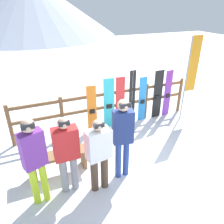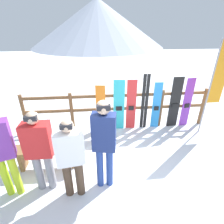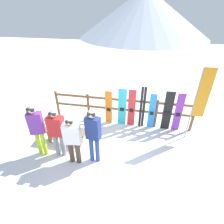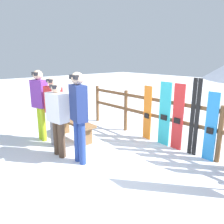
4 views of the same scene
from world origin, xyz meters
The scene contains 16 objects.
ground_plane centered at (0.00, 0.00, 0.00)m, with size 40.00×40.00×0.00m, color white.
mountain_backdrop centered at (0.00, 23.99, 3.00)m, with size 18.00×18.00×6.00m.
fence centered at (0.00, 1.99, 0.69)m, with size 5.37×0.10×1.17m.
bench centered at (-1.71, 0.52, 0.37)m, with size 1.44×0.36×0.49m.
person_red centered at (-1.62, -0.06, 0.94)m, with size 0.46×0.26×1.64m.
person_navy centered at (-0.50, -0.11, 1.07)m, with size 0.44×0.29×1.81m.
person_white centered at (-1.06, -0.26, 0.90)m, with size 0.50×0.32×1.58m.
person_purple centered at (-2.18, -0.15, 1.05)m, with size 0.44×0.33×1.77m.
snowboard_orange centered at (-0.48, 1.93, 0.69)m, with size 0.27×0.08×1.38m.
snowboard_cyan centered at (0.04, 1.93, 0.76)m, with size 0.32×0.07×1.52m.
snowboard_red centered at (0.39, 1.93, 0.75)m, with size 0.28×0.07×1.51m.
ski_pair_black centered at (0.79, 1.94, 0.83)m, with size 0.20×0.02×1.66m.
snowboard_blue centered at (1.15, 1.93, 0.71)m, with size 0.24×0.06×1.42m.
snowboard_black_stripe centered at (1.70, 1.93, 0.78)m, with size 0.32×0.06×1.56m.
snowboard_purple centered at (2.08, 1.93, 0.76)m, with size 0.28×0.09×1.52m.
rental_flag centered at (2.52, 1.54, 1.58)m, with size 0.40×0.04×2.57m.
Camera 3 is at (0.71, -3.74, 4.10)m, focal length 28.00 mm.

